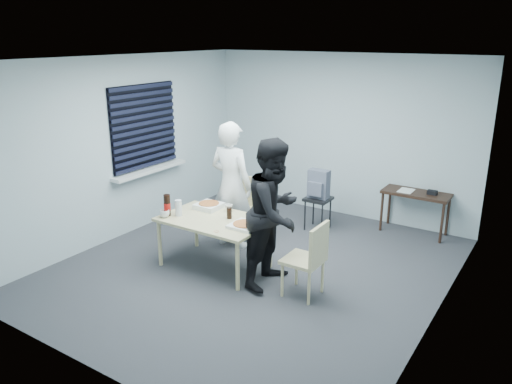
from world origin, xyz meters
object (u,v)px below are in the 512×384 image
Objects in this scene: person_white at (231,185)px; backpack at (318,184)px; chair_far at (251,204)px; soda_bottle at (167,206)px; dining_table at (214,223)px; side_table at (416,197)px; chair_right at (310,255)px; person_black at (275,213)px; mug_b at (229,208)px; mug_a at (165,214)px; stool at (318,204)px.

person_white reaches higher than backpack.
chair_far is 1.38m from soda_bottle.
chair_far is 3.20× the size of soda_bottle.
dining_table is 3.10× the size of backpack.
side_table is 3.46× the size of soda_bottle.
side_table is (0.44, 2.56, 0.05)m from chair_right.
person_black is at bearing 170.14° from chair_right.
dining_table is 0.76× the size of person_white.
person_white is 17.70× the size of mug_b.
side_table is 7.84× the size of mug_a.
backpack reaches higher than mug_a.
dining_table is 0.90m from person_black.
person_black is 17.70× the size of mug_b.
backpack is (0.68, 0.80, 0.21)m from chair_far.
mug_b is at bearing 165.35° from chair_right.
chair_right is (1.37, -0.04, -0.08)m from dining_table.
mug_a is (-1.41, -0.35, -0.18)m from person_black.
mug_b is (0.21, -0.35, -0.19)m from person_white.
soda_bottle is at bearing -101.28° from backpack.
chair_right is 2.09m from stool.
chair_far reaches higher than mug_b.
person_white reaches higher than dining_table.
chair_right is at bearing 5.70° from soda_bottle.
chair_far is 1.43m from mug_a.
stool is 0.32m from backpack.
dining_table is 13.41× the size of mug_b.
chair_far is 1.00× the size of chair_right.
stool is 4.13× the size of mug_a.
stool is 2.45m from mug_a.
mug_b is (0.55, 0.62, -0.00)m from mug_a.
soda_bottle is at bearing -130.88° from side_table.
person_white is 0.98m from soda_bottle.
side_table is at bearing 49.94° from mug_a.
person_white reaches higher than soda_bottle.
mug_a is (-0.42, -1.35, 0.19)m from chair_far.
chair_right is 0.50× the size of person_white.
backpack is at bearing 73.94° from dining_table.
soda_bottle is at bearing -108.50° from chair_far.
mug_a reaches higher than stool.
mug_a is at bearing -100.28° from backpack.
stool is (0.68, 0.82, -0.11)m from chair_far.
mug_b reaches higher than side_table.
person_white reaches higher than stool.
backpack is (0.53, 1.86, 0.13)m from dining_table.
person_white is at bearing -122.29° from stool.
mug_a is at bearing -151.98° from dining_table.
chair_far and chair_right have the same top height.
stool is at bearing 70.66° from mug_b.
mug_b is at bearing -129.64° from side_table.
stool is at bearing -122.29° from person_white.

